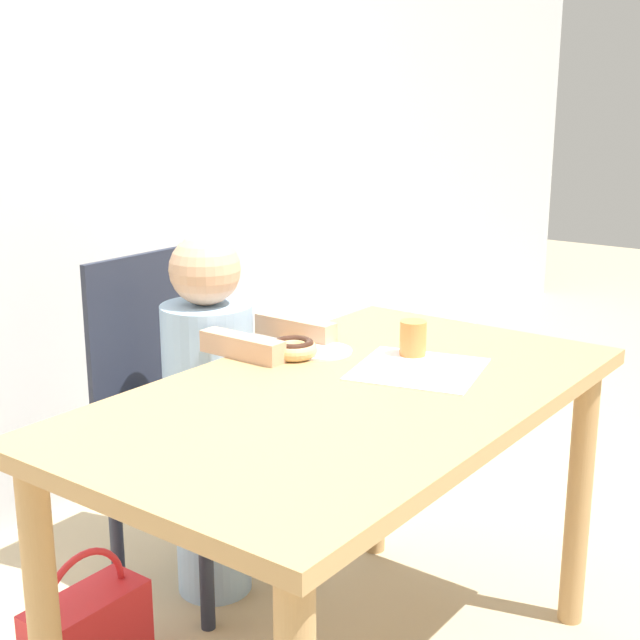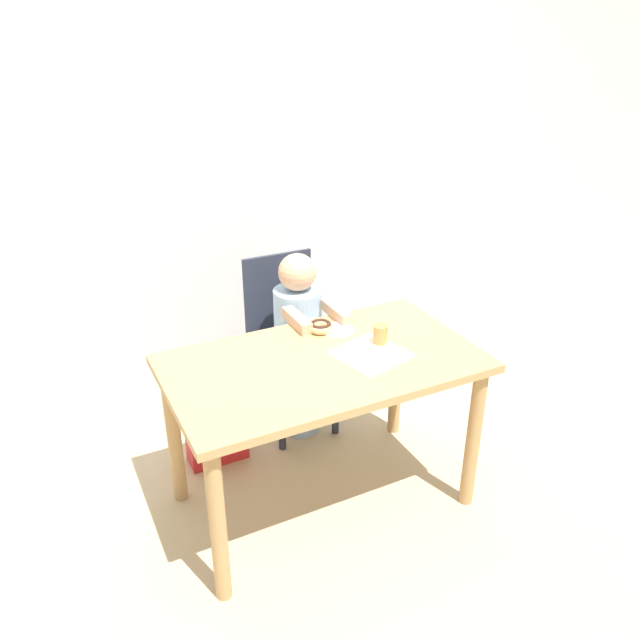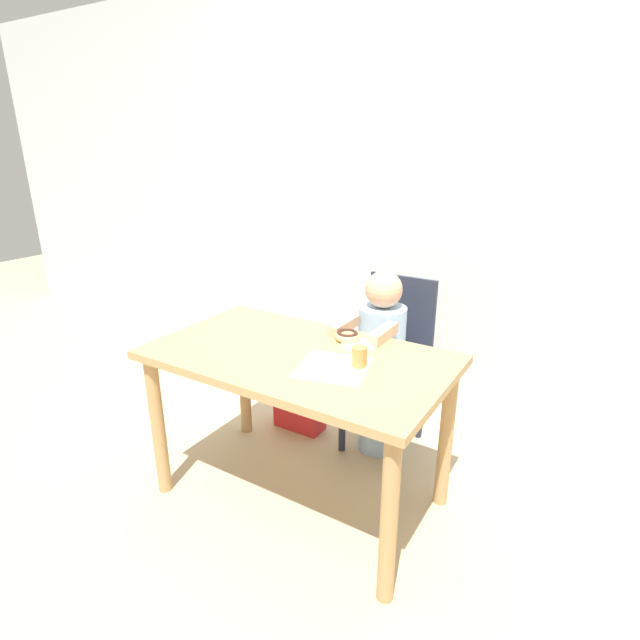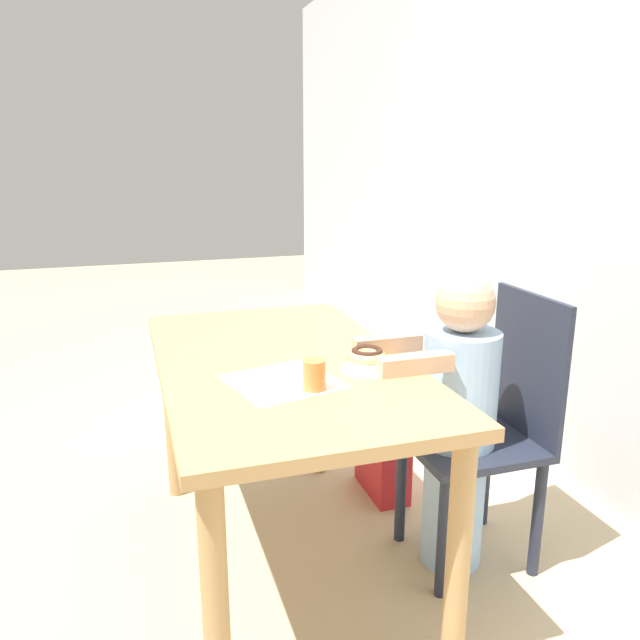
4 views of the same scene
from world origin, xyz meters
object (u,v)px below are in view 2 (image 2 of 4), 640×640
at_px(child_figure, 299,346).
at_px(handbag, 217,438).
at_px(donut, 321,326).
at_px(cup, 380,335).
at_px(chair, 289,344).

distance_m(child_figure, handbag, 0.59).
xyz_separation_m(donut, cup, (0.17, -0.21, 0.02)).
relative_size(child_figure, handbag, 2.93).
bearing_deg(chair, donut, -93.99).
bearing_deg(chair, cup, -77.45).
bearing_deg(handbag, chair, 19.50).
distance_m(chair, handbag, 0.59).
height_order(child_figure, donut, child_figure).
bearing_deg(chair, child_figure, -90.00).
xyz_separation_m(donut, handbag, (-0.43, 0.25, -0.61)).
bearing_deg(donut, child_figure, 84.39).
bearing_deg(cup, chair, 102.55).
bearing_deg(child_figure, cup, -74.59).
distance_m(child_figure, donut, 0.38).
height_order(donut, handbag, donut).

